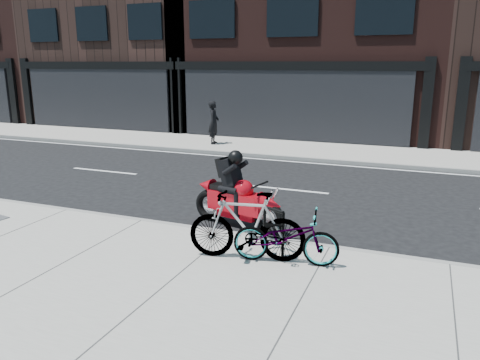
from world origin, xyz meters
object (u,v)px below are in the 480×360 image
at_px(bicycle_front, 286,237).
at_px(pedestrian, 214,122).
at_px(bicycle_rear, 247,226).
at_px(motorcycle, 241,197).
at_px(bike_rack, 274,227).

distance_m(bicycle_front, pedestrian, 11.97).
distance_m(bicycle_rear, motorcycle, 1.93).
distance_m(bike_rack, motorcycle, 1.74).
bearing_deg(bike_rack, pedestrian, 119.93).
bearing_deg(bicycle_rear, bicycle_front, 87.45).
relative_size(bike_rack, bicycle_rear, 0.41).
xyz_separation_m(bicycle_rear, pedestrian, (-5.41, 10.41, 0.28)).
relative_size(bicycle_front, motorcycle, 0.80).
xyz_separation_m(bicycle_front, bicycle_rear, (-0.65, -0.09, 0.13)).
height_order(bicycle_front, pedestrian, pedestrian).
bearing_deg(bicycle_front, motorcycle, 31.89).
distance_m(bike_rack, pedestrian, 11.52).
bearing_deg(motorcycle, bicycle_front, -37.06).
relative_size(bicycle_rear, motorcycle, 0.91).
xyz_separation_m(bicycle_front, motorcycle, (-1.44, 1.67, 0.08)).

